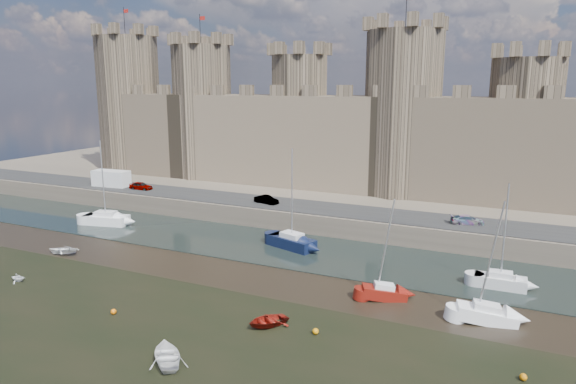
# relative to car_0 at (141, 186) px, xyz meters

# --- Properties ---
(ground) EXTENTS (160.00, 160.00, 0.00)m
(ground) POSITION_rel_car_0_xyz_m (33.78, -33.45, -3.12)
(ground) COLOR black
(ground) RESTS_ON ground
(water_channel) EXTENTS (160.00, 12.00, 0.08)m
(water_channel) POSITION_rel_car_0_xyz_m (33.78, -9.45, -3.08)
(water_channel) COLOR black
(water_channel) RESTS_ON ground
(quay) EXTENTS (160.00, 60.00, 2.50)m
(quay) POSITION_rel_car_0_xyz_m (33.78, 26.55, -1.87)
(quay) COLOR #4C443A
(quay) RESTS_ON ground
(road) EXTENTS (160.00, 7.00, 0.10)m
(road) POSITION_rel_car_0_xyz_m (33.78, 0.55, -0.57)
(road) COLOR black
(road) RESTS_ON quay
(castle) EXTENTS (108.50, 11.00, 29.00)m
(castle) POSITION_rel_car_0_xyz_m (33.14, 14.55, 8.55)
(castle) COLOR #42382B
(castle) RESTS_ON quay
(car_0) EXTENTS (3.69, 1.58, 1.24)m
(car_0) POSITION_rel_car_0_xyz_m (0.00, 0.00, 0.00)
(car_0) COLOR gray
(car_0) RESTS_ON quay
(car_1) EXTENTS (3.69, 1.98, 1.15)m
(car_1) POSITION_rel_car_0_xyz_m (21.50, -0.22, -0.04)
(car_1) COLOR gray
(car_1) RESTS_ON quay
(car_2) EXTENTS (4.01, 2.66, 1.08)m
(car_2) POSITION_rel_car_0_xyz_m (46.99, 0.38, -0.08)
(car_2) COLOR gray
(car_2) RESTS_ON quay
(van) EXTENTS (5.99, 2.80, 2.54)m
(van) POSITION_rel_car_0_xyz_m (-5.85, 0.05, 0.65)
(van) COLOR silver
(van) RESTS_ON quay
(sailboat_0) EXTENTS (6.28, 3.51, 11.08)m
(sailboat_0) POSITION_rel_car_0_xyz_m (2.91, -10.44, -2.27)
(sailboat_0) COLOR white
(sailboat_0) RESTS_ON ground
(sailboat_1) EXTENTS (6.05, 3.80, 11.31)m
(sailboat_1) POSITION_rel_car_0_xyz_m (29.29, -9.12, -2.25)
(sailboat_1) COLOR black
(sailboat_1) RESTS_ON ground
(sailboat_2) EXTENTS (4.53, 1.87, 9.66)m
(sailboat_2) POSITION_rel_car_0_xyz_m (51.27, -11.59, -2.34)
(sailboat_2) COLOR silver
(sailboat_2) RESTS_ON ground
(sailboat_4) EXTENTS (4.11, 2.94, 8.97)m
(sailboat_4) POSITION_rel_car_0_xyz_m (42.28, -18.41, -2.44)
(sailboat_4) COLOR #65120B
(sailboat_4) RESTS_ON ground
(sailboat_5) EXTENTS (4.83, 2.76, 9.81)m
(sailboat_5) POSITION_rel_car_0_xyz_m (50.65, -19.35, -2.41)
(sailboat_5) COLOR white
(sailboat_5) RESTS_ON ground
(dinghy_2) EXTENTS (4.32, 4.32, 0.74)m
(dinghy_2) POSITION_rel_car_0_xyz_m (31.78, -34.69, -2.75)
(dinghy_2) COLOR silver
(dinghy_2) RESTS_ON ground
(dinghy_3) EXTENTS (1.63, 1.45, 0.79)m
(dinghy_3) POSITION_rel_car_0_xyz_m (10.00, -29.08, -2.73)
(dinghy_3) COLOR white
(dinghy_3) RESTS_ON ground
(dinghy_4) EXTENTS (3.81, 4.19, 0.71)m
(dinghy_4) POSITION_rel_car_0_xyz_m (35.44, -27.14, -2.77)
(dinghy_4) COLOR maroon
(dinghy_4) RESTS_ON ground
(dinghy_6) EXTENTS (3.72, 2.74, 0.75)m
(dinghy_6) POSITION_rel_car_0_xyz_m (7.22, -21.45, -2.75)
(dinghy_6) COLOR white
(dinghy_6) RESTS_ON ground
(buoy_0) EXTENTS (0.47, 0.47, 0.47)m
(buoy_0) POSITION_rel_car_0_xyz_m (23.18, -30.58, -2.89)
(buoy_0) COLOR #D36309
(buoy_0) RESTS_ON ground
(buoy_1) EXTENTS (0.49, 0.49, 0.49)m
(buoy_1) POSITION_rel_car_0_xyz_m (39.30, -26.84, -2.88)
(buoy_1) COLOR orange
(buoy_1) RESTS_ON ground
(buoy_3) EXTENTS (0.48, 0.48, 0.48)m
(buoy_3) POSITION_rel_car_0_xyz_m (53.42, -26.98, -2.88)
(buoy_3) COLOR #BB6808
(buoy_3) RESTS_ON ground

